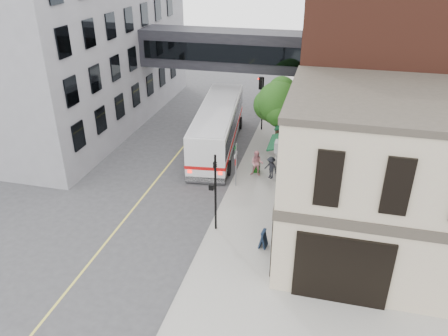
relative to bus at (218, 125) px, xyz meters
The scene contains 17 objects.
ground 13.20m from the bus, 79.69° to the right, with size 120.00×120.00×0.00m, color #38383A.
sidewalk_main 4.82m from the bus, 14.69° to the left, with size 4.00×60.00×0.15m, color gray.
corner_building 15.86m from the bus, 43.84° to the right, with size 10.19×8.12×8.45m.
brick_building 13.52m from the bus, ahead, with size 13.76×18.00×14.00m.
opposite_building 15.85m from the bus, 167.92° to the left, with size 14.00×24.00×14.00m, color slate.
skyway_bridge 6.97m from the bus, 97.33° to the left, with size 14.00×3.18×3.00m.
traffic_signal_near 11.25m from the bus, 76.01° to the right, with size 0.44×0.22×4.60m.
traffic_signal_far 5.11m from the bus, 57.86° to the left, with size 0.53×0.28×4.50m.
street_sign_pole 6.47m from the bus, 65.02° to the right, with size 0.08×0.75×3.00m.
street_tree 5.00m from the bus, ahead, with size 3.80×3.20×5.60m.
lane_marking 4.32m from the bus, 132.91° to the right, with size 0.12×40.00×0.01m, color #D8CC4C.
bus is the anchor object (origin of this frame).
pedestrian_a 6.30m from the bus, 35.12° to the right, with size 0.56×0.37×1.54m, color beige.
pedestrian_b 5.68m from the bus, 47.40° to the right, with size 0.87×0.68×1.78m, color pink.
pedestrian_c 6.48m from the bus, 41.86° to the right, with size 1.00×0.58×1.55m, color black.
newspaper_box 5.32m from the bus, 44.36° to the right, with size 0.46×0.41×0.93m, color #186216.
sandwich_board 13.12m from the bus, 64.93° to the right, with size 0.35×0.55×0.98m, color black.
Camera 1 is at (5.68, -17.25, 14.13)m, focal length 35.00 mm.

